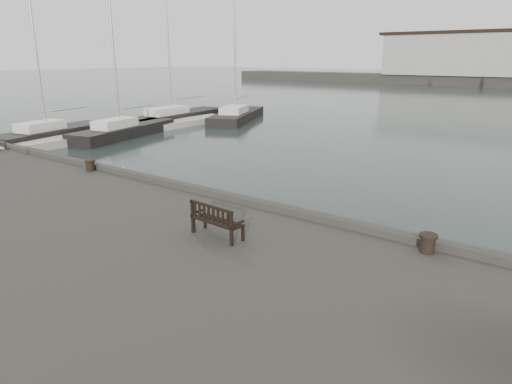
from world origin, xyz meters
TOP-DOWN VIEW (x-y plane):
  - ground at (0.00, 0.00)m, footprint 400.00×400.00m
  - pontoon at (-20.00, 10.00)m, footprint 2.00×24.00m
  - bench at (1.51, -2.54)m, footprint 1.40×0.56m
  - bollard_left at (-6.55, -0.50)m, footprint 0.52×0.52m
  - bollard_right at (5.74, -0.50)m, footprint 0.48×0.48m
  - yacht_a at (-22.29, 6.90)m, footprint 4.25×9.23m
  - yacht_b at (-22.25, 18.74)m, footprint 4.08×12.00m
  - yacht_c at (-19.35, 10.82)m, footprint 4.45×9.80m
  - yacht_d at (-18.38, 22.67)m, footprint 6.57×10.41m

SIDE VIEW (x-z plane):
  - ground at x=0.00m, z-range 0.00..0.00m
  - yacht_d at x=-18.38m, z-range -6.12..6.59m
  - yacht_a at x=-22.29m, z-range -5.92..6.40m
  - yacht_c at x=-19.35m, z-range -6.17..6.66m
  - yacht_b at x=-22.25m, z-range -7.40..7.90m
  - pontoon at x=-20.00m, z-range 0.00..0.50m
  - bollard_left at x=-6.55m, z-range 1.56..1.97m
  - bollard_right at x=5.74m, z-range 1.56..1.97m
  - bench at x=1.51m, z-range 1.42..2.21m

